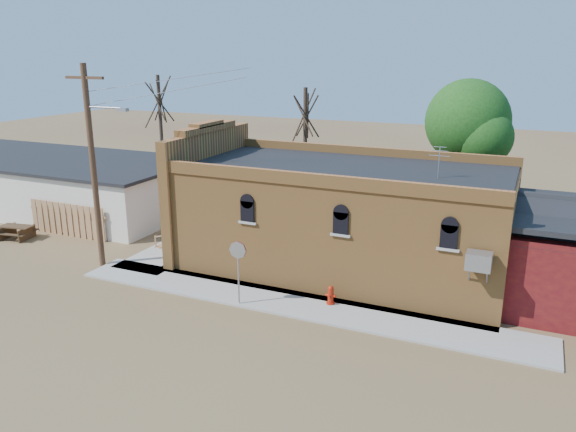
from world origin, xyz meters
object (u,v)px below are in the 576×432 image
at_px(stop_sign, 238,256).
at_px(trash_barrel, 168,233).
at_px(utility_pole, 94,163).
at_px(picnic_table, 17,230).
at_px(fire_hydrant, 331,295).
at_px(brick_bar, 337,217).

distance_m(stop_sign, trash_barrel, 8.69).
bearing_deg(trash_barrel, utility_pole, -102.38).
distance_m(utility_pole, picnic_table, 8.13).
bearing_deg(picnic_table, fire_hydrant, -13.05).
xyz_separation_m(utility_pole, trash_barrel, (0.84, 3.85, -4.24)).
relative_size(fire_hydrant, trash_barrel, 0.83).
xyz_separation_m(fire_hydrant, trash_barrel, (-10.16, 3.65, 0.08)).
distance_m(brick_bar, trash_barrel, 9.14).
bearing_deg(brick_bar, picnic_table, -169.37).
bearing_deg(stop_sign, brick_bar, 87.68).
height_order(utility_pole, stop_sign, utility_pole).
height_order(utility_pole, fire_hydrant, utility_pole).
xyz_separation_m(brick_bar, trash_barrel, (-8.94, -0.45, -1.81)).
relative_size(brick_bar, trash_barrel, 18.28).
height_order(brick_bar, utility_pole, utility_pole).
height_order(stop_sign, trash_barrel, stop_sign).
bearing_deg(stop_sign, trash_barrel, 161.81).
bearing_deg(brick_bar, utility_pole, -156.31).
height_order(brick_bar, trash_barrel, brick_bar).
bearing_deg(utility_pole, brick_bar, 23.69).
bearing_deg(stop_sign, picnic_table, -171.35).
xyz_separation_m(brick_bar, stop_sign, (-2.03, -5.49, -0.31)).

